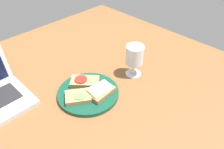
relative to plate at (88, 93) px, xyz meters
The scene contains 6 objects.
wooden_table 3.34cm from the plate, 62.14° to the right, with size 140.00×140.00×3.00cm, color brown.
plate is the anchor object (origin of this frame).
sandwich_with_cucumber 5.51cm from the plate, behind, with size 12.13×11.44×2.30cm.
sandwich_with_cheese 5.60cm from the plate, 56.53° to the right, with size 11.27×8.13×2.82cm.
sandwich_with_tomato 5.56cm from the plate, 65.50° to the left, with size 12.80×13.16×2.72cm.
wine_glass 25.26cm from the plate, 10.32° to the right, with size 7.70×7.70×14.49cm.
Camera 1 is at (-40.05, -50.09, 64.65)cm, focal length 35.00 mm.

